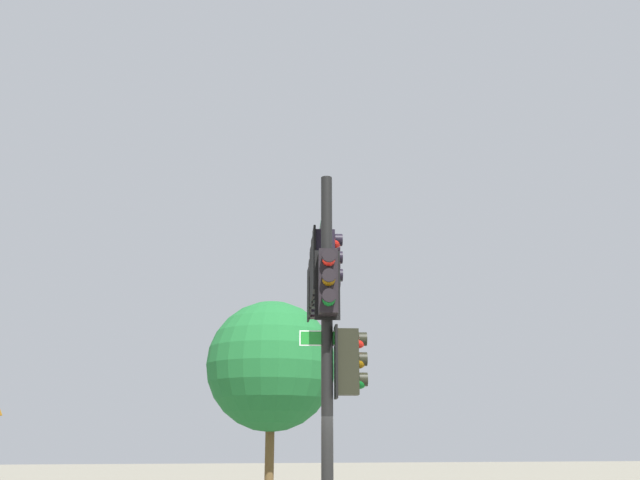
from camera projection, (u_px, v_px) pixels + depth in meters
signal_pole_assembly at (326, 297)px, 13.32m from camera, size 4.75×1.29×6.73m
tree_near at (271, 366)px, 21.99m from camera, size 4.13×4.13×6.50m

